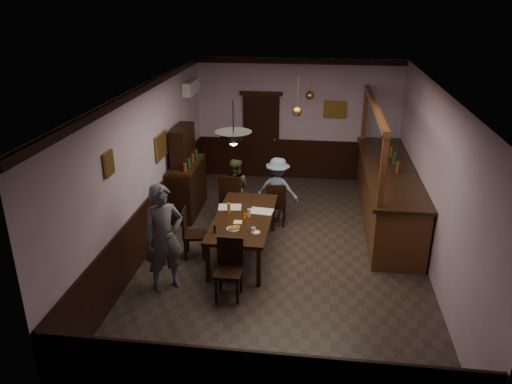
% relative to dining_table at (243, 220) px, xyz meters
% --- Properties ---
extents(room, '(5.01, 8.01, 3.01)m').
position_rel_dining_table_xyz_m(room, '(0.72, 0.16, 0.81)').
color(room, '#2D2621').
rests_on(room, ground).
extents(dining_table, '(1.03, 2.21, 0.75)m').
position_rel_dining_table_xyz_m(dining_table, '(0.00, 0.00, 0.00)').
color(dining_table, black).
rests_on(dining_table, ground).
extents(chair_far_left, '(0.51, 0.51, 1.06)m').
position_rel_dining_table_xyz_m(chair_far_left, '(-0.44, 1.27, -0.10)').
color(chair_far_left, black).
rests_on(chair_far_left, ground).
extents(chair_far_right, '(0.41, 0.41, 0.92)m').
position_rel_dining_table_xyz_m(chair_far_right, '(0.47, 1.27, -0.18)').
color(chair_far_right, black).
rests_on(chair_far_right, ground).
extents(chair_near, '(0.42, 0.42, 0.95)m').
position_rel_dining_table_xyz_m(chair_near, '(-0.02, -1.32, -0.16)').
color(chair_near, black).
rests_on(chair_near, ground).
extents(chair_side, '(0.44, 0.44, 0.91)m').
position_rel_dining_table_xyz_m(chair_side, '(-0.93, -0.20, -0.19)').
color(chair_side, black).
rests_on(chair_side, ground).
extents(person_standing, '(0.77, 0.72, 1.77)m').
position_rel_dining_table_xyz_m(person_standing, '(-1.07, -1.23, 0.20)').
color(person_standing, '#51545D').
rests_on(person_standing, ground).
extents(person_seated_left, '(0.65, 0.52, 1.29)m').
position_rel_dining_table_xyz_m(person_seated_left, '(-0.43, 1.56, -0.04)').
color(person_seated_left, '#464A2C').
rests_on(person_seated_left, ground).
extents(person_seated_right, '(0.96, 0.66, 1.36)m').
position_rel_dining_table_xyz_m(person_seated_right, '(0.47, 1.54, -0.01)').
color(person_seated_right, slate).
rests_on(person_seated_right, ground).
extents(newspaper_left, '(0.45, 0.35, 0.01)m').
position_rel_dining_table_xyz_m(newspaper_left, '(-0.31, 0.37, 0.07)').
color(newspaper_left, silver).
rests_on(newspaper_left, dining_table).
extents(newspaper_right, '(0.45, 0.35, 0.01)m').
position_rel_dining_table_xyz_m(newspaper_right, '(0.29, 0.26, 0.07)').
color(newspaper_right, silver).
rests_on(newspaper_right, dining_table).
extents(napkin, '(0.15, 0.15, 0.00)m').
position_rel_dining_table_xyz_m(napkin, '(-0.06, -0.24, 0.07)').
color(napkin, '#FBE15C').
rests_on(napkin, dining_table).
extents(saucer, '(0.15, 0.15, 0.01)m').
position_rel_dining_table_xyz_m(saucer, '(0.30, -0.60, 0.07)').
color(saucer, white).
rests_on(saucer, dining_table).
extents(coffee_cup, '(0.08, 0.08, 0.07)m').
position_rel_dining_table_xyz_m(coffee_cup, '(0.26, -0.59, 0.11)').
color(coffee_cup, white).
rests_on(coffee_cup, saucer).
extents(pastry_plate, '(0.22, 0.22, 0.01)m').
position_rel_dining_table_xyz_m(pastry_plate, '(-0.10, -0.53, 0.07)').
color(pastry_plate, white).
rests_on(pastry_plate, dining_table).
extents(pastry_ring_a, '(0.13, 0.13, 0.04)m').
position_rel_dining_table_xyz_m(pastry_ring_a, '(-0.11, -0.55, 0.10)').
color(pastry_ring_a, '#C68C47').
rests_on(pastry_ring_a, pastry_plate).
extents(pastry_ring_b, '(0.13, 0.13, 0.04)m').
position_rel_dining_table_xyz_m(pastry_ring_b, '(-0.04, -0.51, 0.10)').
color(pastry_ring_b, '#C68C47').
rests_on(pastry_ring_b, pastry_plate).
extents(soda_can, '(0.07, 0.07, 0.12)m').
position_rel_dining_table_xyz_m(soda_can, '(0.06, -0.13, 0.12)').
color(soda_can, orange).
rests_on(soda_can, dining_table).
extents(beer_glass, '(0.06, 0.06, 0.20)m').
position_rel_dining_table_xyz_m(beer_glass, '(-0.28, 0.10, 0.16)').
color(beer_glass, '#BF721E').
rests_on(beer_glass, dining_table).
extents(water_glass, '(0.06, 0.06, 0.15)m').
position_rel_dining_table_xyz_m(water_glass, '(0.10, -0.00, 0.14)').
color(water_glass, silver).
rests_on(water_glass, dining_table).
extents(pepper_mill, '(0.04, 0.04, 0.14)m').
position_rel_dining_table_xyz_m(pepper_mill, '(-0.37, -0.70, 0.13)').
color(pepper_mill, black).
rests_on(pepper_mill, dining_table).
extents(sideboard, '(0.51, 1.44, 1.90)m').
position_rel_dining_table_xyz_m(sideboard, '(-1.49, 1.70, 0.07)').
color(sideboard, black).
rests_on(sideboard, ground).
extents(bar_counter, '(1.02, 4.38, 2.46)m').
position_rel_dining_table_xyz_m(bar_counter, '(2.71, 1.81, -0.06)').
color(bar_counter, '#503115').
rests_on(bar_counter, ground).
extents(door_back, '(0.90, 0.06, 2.10)m').
position_rel_dining_table_xyz_m(door_back, '(-0.18, 4.11, 0.36)').
color(door_back, black).
rests_on(door_back, ground).
extents(ac_unit, '(0.20, 0.85, 0.30)m').
position_rel_dining_table_xyz_m(ac_unit, '(-1.66, 3.06, 1.76)').
color(ac_unit, white).
rests_on(ac_unit, ground).
extents(picture_left_small, '(0.04, 0.28, 0.36)m').
position_rel_dining_table_xyz_m(picture_left_small, '(-1.74, -1.44, 1.46)').
color(picture_left_small, olive).
rests_on(picture_left_small, ground).
extents(picture_left_large, '(0.04, 0.62, 0.48)m').
position_rel_dining_table_xyz_m(picture_left_large, '(-1.74, 0.96, 1.01)').
color(picture_left_large, olive).
rests_on(picture_left_large, ground).
extents(picture_back, '(0.55, 0.04, 0.42)m').
position_rel_dining_table_xyz_m(picture_back, '(1.62, 4.12, 1.11)').
color(picture_back, olive).
rests_on(picture_back, ground).
extents(pendant_iron, '(0.56, 0.56, 0.70)m').
position_rel_dining_table_xyz_m(pendant_iron, '(-0.01, -0.80, 1.72)').
color(pendant_iron, black).
rests_on(pendant_iron, ground).
extents(pendant_brass_mid, '(0.20, 0.20, 0.81)m').
position_rel_dining_table_xyz_m(pendant_brass_mid, '(0.82, 1.65, 1.61)').
color(pendant_brass_mid, '#BF8C3F').
rests_on(pendant_brass_mid, ground).
extents(pendant_brass_far, '(0.20, 0.20, 0.81)m').
position_rel_dining_table_xyz_m(pendant_brass_far, '(1.02, 3.25, 1.61)').
color(pendant_brass_far, '#BF8C3F').
rests_on(pendant_brass_far, ground).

